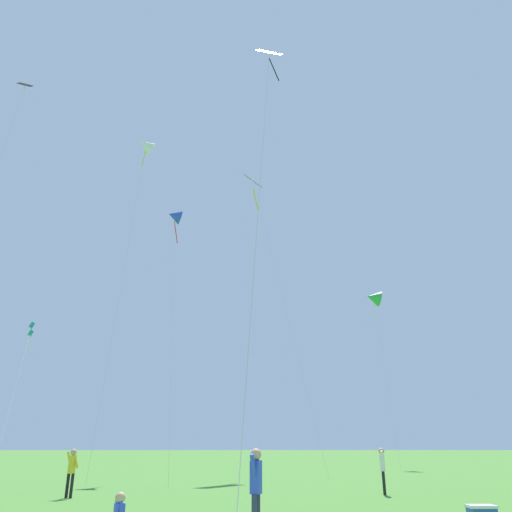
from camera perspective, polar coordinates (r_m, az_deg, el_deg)
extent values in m
cone|color=white|center=(39.28, -12.44, 12.24)|extent=(1.71, 1.59, 1.42)
cylinder|color=yellow|center=(38.64, -12.70, 10.83)|extent=(0.23, 0.19, 1.42)
cylinder|color=silver|center=(30.96, -14.91, -1.91)|extent=(0.47, 7.54, 22.69)
cube|color=purple|center=(22.14, 1.52, 22.23)|extent=(1.18, 0.54, 0.79)
cylinder|color=#3F382D|center=(22.14, 1.52, 22.23)|extent=(0.77, 0.26, 0.33)
cylinder|color=black|center=(21.53, 2.07, 20.52)|extent=(0.41, 0.10, 1.16)
cylinder|color=silver|center=(13.05, 0.60, 10.01)|extent=(1.05, 9.94, 16.72)
cube|color=yellow|center=(44.41, -0.31, 8.53)|extent=(2.20, 2.74, 1.91)
cylinder|color=#3F382D|center=(44.41, -0.31, 8.53)|extent=(1.62, 0.89, 0.87)
cylinder|color=yellow|center=(43.54, -0.05, 6.50)|extent=(0.50, 0.15, 2.10)
cylinder|color=silver|center=(35.30, 2.97, -4.40)|extent=(3.94, 9.87, 23.28)
cone|color=blue|center=(37.42, -9.27, 4.54)|extent=(1.38, 1.38, 1.25)
cylinder|color=red|center=(36.98, -9.15, 2.71)|extent=(0.36, 0.28, 1.65)
cylinder|color=silver|center=(29.62, -9.54, -6.78)|extent=(2.07, 10.08, 17.44)
cube|color=teal|center=(42.71, -24.23, -7.22)|extent=(0.52, 0.52, 0.47)
cube|color=teal|center=(42.59, -24.35, -8.04)|extent=(0.52, 0.52, 0.47)
cylinder|color=#3F382D|center=(42.65, -24.29, -7.63)|extent=(0.03, 0.03, 0.90)
cylinder|color=silver|center=(42.51, -24.53, -9.45)|extent=(0.10, 0.28, 1.92)
cylinder|color=silver|center=(37.07, -25.88, -13.69)|extent=(3.15, 9.32, 9.99)
cone|color=green|center=(49.12, 13.27, -4.68)|extent=(1.54, 1.51, 1.70)
cylinder|color=silver|center=(48.80, 13.33, -6.40)|extent=(0.22, 0.26, 1.81)
cylinder|color=silver|center=(42.96, 14.53, -12.56)|extent=(1.64, 9.39, 14.74)
cube|color=black|center=(42.20, -24.88, 17.34)|extent=(1.01, 0.73, 0.67)
cylinder|color=#3F382D|center=(42.20, -24.88, 17.34)|extent=(0.88, 0.08, 0.18)
cylinder|color=silver|center=(41.55, -24.89, 16.14)|extent=(0.35, 0.15, 1.51)
cylinder|color=black|center=(20.31, 14.42, -23.85)|extent=(0.10, 0.10, 0.78)
cylinder|color=black|center=(20.48, 14.41, -23.83)|extent=(0.10, 0.10, 0.78)
cube|color=white|center=(20.36, 14.23, -21.92)|extent=(0.22, 0.23, 0.59)
cylinder|color=white|center=(20.24, 14.20, -21.52)|extent=(0.14, 0.27, 0.55)
cylinder|color=white|center=(20.48, 14.18, -21.50)|extent=(0.14, 0.27, 0.55)
sphere|color=tan|center=(20.36, 14.12, -20.80)|extent=(0.22, 0.22, 0.22)
cylinder|color=black|center=(19.79, -20.75, -23.34)|extent=(0.10, 0.10, 0.77)
cylinder|color=black|center=(19.71, -20.31, -23.41)|extent=(0.10, 0.10, 0.77)
cube|color=yellow|center=(19.71, -20.27, -21.44)|extent=(0.22, 0.21, 0.58)
cylinder|color=yellow|center=(19.77, -20.54, -20.98)|extent=(0.27, 0.13, 0.54)
cylinder|color=yellow|center=(19.65, -19.89, -21.06)|extent=(0.27, 0.13, 0.54)
sphere|color=tan|center=(19.71, -20.12, -20.30)|extent=(0.21, 0.21, 0.21)
cube|color=blue|center=(10.61, -0.01, -23.93)|extent=(0.25, 0.26, 0.60)
cylinder|color=blue|center=(10.49, -0.28, -23.15)|extent=(0.18, 0.28, 0.56)
cylinder|color=blue|center=(10.72, 0.26, -23.10)|extent=(0.18, 0.28, 0.56)
sphere|color=tan|center=(10.59, -0.01, -21.72)|extent=(0.22, 0.22, 0.22)
cylinder|color=blue|center=(8.10, -15.57, -26.21)|extent=(0.14, 0.18, 0.37)
cylinder|color=blue|center=(7.95, -15.15, -26.37)|extent=(0.14, 0.18, 0.37)
sphere|color=tan|center=(8.01, -15.23, -25.09)|extent=(0.14, 0.14, 0.14)
cube|color=white|center=(13.32, 24.32, -24.62)|extent=(0.60, 0.40, 0.06)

